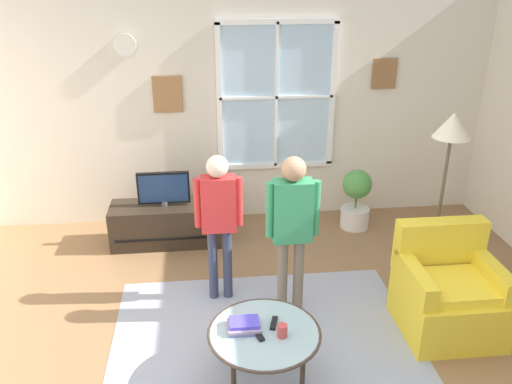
{
  "coord_description": "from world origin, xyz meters",
  "views": [
    {
      "loc": [
        -0.42,
        -2.94,
        2.79
      ],
      "look_at": [
        0.0,
        1.0,
        1.08
      ],
      "focal_mm": 36.32,
      "sensor_mm": 36.0,
      "label": 1
    }
  ],
  "objects_px": {
    "tv_stand": "(166,224)",
    "potted_plant_by_window": "(356,198)",
    "armchair": "(448,293)",
    "person_red_shirt": "(219,212)",
    "person_green_shirt": "(292,220)",
    "remote_near_cup": "(274,323)",
    "remote_near_books": "(258,334)",
    "television": "(164,188)",
    "coffee_table": "(264,335)",
    "book_stack": "(244,325)",
    "floor_lamp": "(450,144)",
    "cup": "(282,331)"
  },
  "relations": [
    {
      "from": "tv_stand",
      "to": "potted_plant_by_window",
      "type": "height_order",
      "value": "potted_plant_by_window"
    },
    {
      "from": "tv_stand",
      "to": "book_stack",
      "type": "relative_size",
      "value": 5.07
    },
    {
      "from": "person_red_shirt",
      "to": "person_green_shirt",
      "type": "bearing_deg",
      "value": -28.71
    },
    {
      "from": "person_green_shirt",
      "to": "floor_lamp",
      "type": "height_order",
      "value": "floor_lamp"
    },
    {
      "from": "person_red_shirt",
      "to": "coffee_table",
      "type": "bearing_deg",
      "value": -76.82
    },
    {
      "from": "book_stack",
      "to": "person_red_shirt",
      "type": "distance_m",
      "value": 1.14
    },
    {
      "from": "armchair",
      "to": "tv_stand",
      "type": "bearing_deg",
      "value": 144.07
    },
    {
      "from": "coffee_table",
      "to": "remote_near_books",
      "type": "distance_m",
      "value": 0.07
    },
    {
      "from": "potted_plant_by_window",
      "to": "remote_near_cup",
      "type": "bearing_deg",
      "value": -119.17
    },
    {
      "from": "armchair",
      "to": "remote_near_cup",
      "type": "relative_size",
      "value": 6.21
    },
    {
      "from": "potted_plant_by_window",
      "to": "person_green_shirt",
      "type": "bearing_deg",
      "value": -123.4
    },
    {
      "from": "remote_near_cup",
      "to": "cup",
      "type": "bearing_deg",
      "value": -74.02
    },
    {
      "from": "tv_stand",
      "to": "television",
      "type": "xyz_separation_m",
      "value": [
        0.0,
        -0.0,
        0.42
      ]
    },
    {
      "from": "coffee_table",
      "to": "potted_plant_by_window",
      "type": "bearing_deg",
      "value": 60.16
    },
    {
      "from": "cup",
      "to": "potted_plant_by_window",
      "type": "xyz_separation_m",
      "value": [
        1.24,
        2.42,
        -0.14
      ]
    },
    {
      "from": "armchair",
      "to": "cup",
      "type": "xyz_separation_m",
      "value": [
        -1.47,
        -0.54,
        0.18
      ]
    },
    {
      "from": "person_green_shirt",
      "to": "coffee_table",
      "type": "bearing_deg",
      "value": -112.07
    },
    {
      "from": "remote_near_cup",
      "to": "floor_lamp",
      "type": "height_order",
      "value": "floor_lamp"
    },
    {
      "from": "tv_stand",
      "to": "remote_near_books",
      "type": "bearing_deg",
      "value": -71.41
    },
    {
      "from": "tv_stand",
      "to": "cup",
      "type": "relative_size",
      "value": 12.69
    },
    {
      "from": "armchair",
      "to": "remote_near_cup",
      "type": "bearing_deg",
      "value": -164.76
    },
    {
      "from": "coffee_table",
      "to": "person_green_shirt",
      "type": "xyz_separation_m",
      "value": [
        0.32,
        0.8,
        0.49
      ]
    },
    {
      "from": "book_stack",
      "to": "remote_near_books",
      "type": "height_order",
      "value": "book_stack"
    },
    {
      "from": "armchair",
      "to": "coffee_table",
      "type": "xyz_separation_m",
      "value": [
        -1.59,
        -0.49,
        0.1
      ]
    },
    {
      "from": "person_green_shirt",
      "to": "remote_near_cup",
      "type": "bearing_deg",
      "value": -108.71
    },
    {
      "from": "television",
      "to": "remote_near_books",
      "type": "bearing_deg",
      "value": -71.39
    },
    {
      "from": "coffee_table",
      "to": "person_red_shirt",
      "type": "height_order",
      "value": "person_red_shirt"
    },
    {
      "from": "potted_plant_by_window",
      "to": "floor_lamp",
      "type": "xyz_separation_m",
      "value": [
        0.39,
        -1.23,
        1.04
      ]
    },
    {
      "from": "coffee_table",
      "to": "remote_near_cup",
      "type": "xyz_separation_m",
      "value": [
        0.08,
        0.08,
        0.04
      ]
    },
    {
      "from": "tv_stand",
      "to": "armchair",
      "type": "relative_size",
      "value": 1.36
    },
    {
      "from": "remote_near_cup",
      "to": "remote_near_books",
      "type": "bearing_deg",
      "value": -138.56
    },
    {
      "from": "floor_lamp",
      "to": "person_green_shirt",
      "type": "bearing_deg",
      "value": -166.62
    },
    {
      "from": "remote_near_books",
      "to": "potted_plant_by_window",
      "type": "distance_m",
      "value": 2.78
    },
    {
      "from": "television",
      "to": "coffee_table",
      "type": "height_order",
      "value": "television"
    },
    {
      "from": "remote_near_books",
      "to": "cup",
      "type": "bearing_deg",
      "value": -7.85
    },
    {
      "from": "coffee_table",
      "to": "potted_plant_by_window",
      "type": "distance_m",
      "value": 2.72
    },
    {
      "from": "floor_lamp",
      "to": "tv_stand",
      "type": "bearing_deg",
      "value": 156.92
    },
    {
      "from": "person_green_shirt",
      "to": "potted_plant_by_window",
      "type": "relative_size",
      "value": 2.07
    },
    {
      "from": "remote_near_books",
      "to": "potted_plant_by_window",
      "type": "xyz_separation_m",
      "value": [
        1.4,
        2.4,
        -0.1
      ]
    },
    {
      "from": "book_stack",
      "to": "person_red_shirt",
      "type": "xyz_separation_m",
      "value": [
        -0.12,
        1.07,
        0.38
      ]
    },
    {
      "from": "person_red_shirt",
      "to": "floor_lamp",
      "type": "relative_size",
      "value": 0.82
    },
    {
      "from": "cup",
      "to": "armchair",
      "type": "bearing_deg",
      "value": 20.34
    },
    {
      "from": "book_stack",
      "to": "person_green_shirt",
      "type": "distance_m",
      "value": 0.98
    },
    {
      "from": "tv_stand",
      "to": "television",
      "type": "height_order",
      "value": "television"
    },
    {
      "from": "potted_plant_by_window",
      "to": "person_red_shirt",
      "type": "bearing_deg",
      "value": -142.39
    },
    {
      "from": "remote_near_books",
      "to": "person_red_shirt",
      "type": "height_order",
      "value": "person_red_shirt"
    },
    {
      "from": "remote_near_cup",
      "to": "floor_lamp",
      "type": "distance_m",
      "value": 2.18
    },
    {
      "from": "coffee_table",
      "to": "remote_near_cup",
      "type": "bearing_deg",
      "value": 43.78
    },
    {
      "from": "person_green_shirt",
      "to": "floor_lamp",
      "type": "distance_m",
      "value": 1.54
    },
    {
      "from": "tv_stand",
      "to": "armchair",
      "type": "distance_m",
      "value": 2.96
    }
  ]
}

